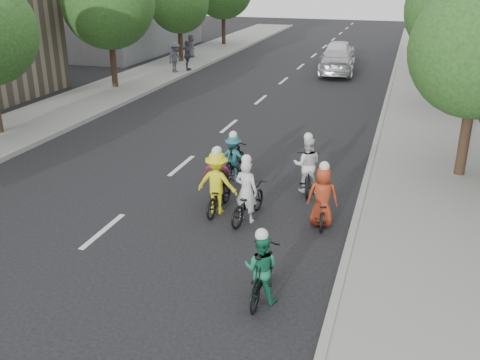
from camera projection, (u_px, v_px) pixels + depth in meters
The scene contains 22 objects.
ground at pixel (103, 231), 13.51m from camera, with size 120.00×120.00×0.00m, color black.
sidewalk_left at pixel (64, 110), 24.57m from camera, with size 4.00×80.00×0.15m, color gray.
curb_left at pixel (102, 113), 24.02m from camera, with size 0.18×80.00×0.18m, color #999993.
sidewalk_right at pixel (430, 142), 20.10m from camera, with size 4.00×80.00×0.15m, color gray.
curb_right at pixel (377, 137), 20.64m from camera, with size 0.18×80.00×0.18m, color #999993.
tree_l_3 at pixel (108, 2), 27.40m from camera, with size 4.80×4.80×6.93m.
tree_l_4 at pixel (179, 3), 35.57m from camera, with size 4.00×4.00×5.97m.
tree_r_0 at pixel (479, 50), 15.42m from camera, with size 4.00×4.00×5.97m.
tree_r_1 at pixel (461, 9), 23.19m from camera, with size 4.80×4.80×6.93m.
tree_r_2 at pixel (450, 8), 31.36m from camera, with size 4.00×4.00×5.97m.
cyclist_0 at pixel (262, 271), 10.58m from camera, with size 0.71×1.87×1.59m.
cyclist_1 at pixel (219, 182), 14.95m from camera, with size 0.91×1.64×1.68m.
cyclist_2 at pixel (307, 170), 15.75m from camera, with size 1.00×2.02×1.81m.
cyclist_3 at pixel (247, 199), 13.91m from camera, with size 0.92×1.92×1.84m.
cyclist_4 at pixel (218, 188), 14.34m from camera, with size 1.12×1.74×1.87m.
cyclist_5 at pixel (234, 160), 16.65m from camera, with size 0.94×1.85×1.57m.
cyclist_6 at pixel (322, 203), 13.66m from camera, with size 0.83×1.63×1.75m.
follow_car_lead at pixel (337, 62), 32.90m from camera, with size 2.08×5.11×1.48m, color silver.
follow_car_trail at pixel (339, 51), 36.93m from camera, with size 1.84×4.57×1.56m, color white.
spectator_0 at pixel (175, 57), 32.66m from camera, with size 1.17×0.67×1.82m, color #52505D.
spectator_1 at pixel (187, 56), 33.15m from camera, with size 1.07×0.45×1.83m, color #43434E.
spectator_2 at pixel (191, 46), 38.07m from camera, with size 0.76×0.49×1.56m, color #4E4E5B.
Camera 1 is at (6.93, -10.46, 6.23)m, focal length 40.00 mm.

